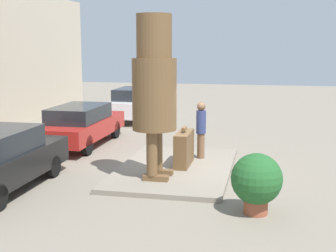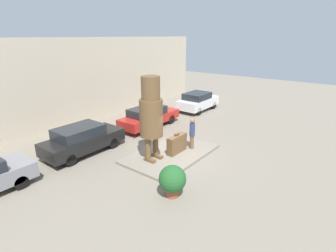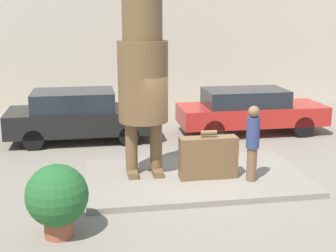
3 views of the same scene
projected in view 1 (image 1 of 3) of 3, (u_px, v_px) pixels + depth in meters
name	position (u px, v px, depth m)	size (l,w,h in m)	color
ground_plane	(175.00, 171.00, 13.63)	(60.00, 60.00, 0.00)	gray
pedestal	(175.00, 169.00, 13.62)	(5.18, 3.21, 0.13)	gray
statue_figure	(154.00, 84.00, 12.08)	(1.16, 1.16, 4.28)	brown
giant_suitcase	(184.00, 148.00, 13.71)	(1.35, 0.38, 1.14)	brown
tourist	(201.00, 128.00, 14.46)	(0.30, 0.30, 1.76)	brown
parked_car_red	(81.00, 124.00, 16.93)	(4.76, 1.73, 1.47)	#B2231E
parked_car_white	(136.00, 103.00, 22.49)	(4.07, 1.88, 1.57)	silver
planter_pot	(257.00, 181.00, 10.06)	(1.11, 1.11, 1.34)	brown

